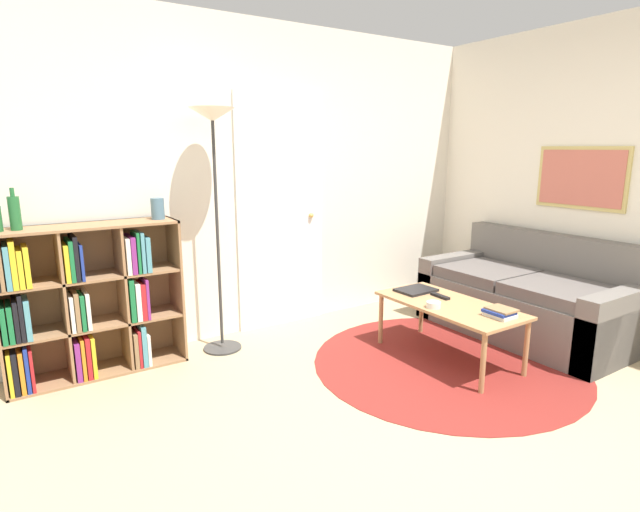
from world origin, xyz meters
The scene contains 14 objects.
ground_plane centered at (0.00, 0.00, 0.00)m, with size 14.00×14.00×0.00m, color tan.
wall_back centered at (0.01, 2.35, 1.29)m, with size 7.57×0.11×2.60m.
wall_right centered at (2.31, 1.16, 1.30)m, with size 0.08×5.33×2.60m.
rug centered at (0.82, 0.87, 0.00)m, with size 1.99×1.99×0.01m.
bookshelf centered at (-1.44, 2.14, 0.53)m, with size 1.18×0.34×1.07m.
floor_lamp centered at (-0.48, 2.05, 1.57)m, with size 0.34×0.34×1.86m.
couch centered at (1.89, 0.94, 0.29)m, with size 0.88×1.69×0.84m.
coffee_table centered at (0.88, 0.93, 0.40)m, with size 0.54×1.11×0.44m.
laptop centered at (0.90, 1.30, 0.45)m, with size 0.31×0.23×0.02m.
bowl centered at (0.71, 0.92, 0.46)m, with size 0.10×0.10×0.04m.
book_stack_on_table centered at (0.94, 0.53, 0.47)m, with size 0.17×0.19×0.06m.
remote centered at (0.93, 1.08, 0.45)m, with size 0.05×0.18×0.02m.
bottle_middle centered at (-1.78, 2.13, 1.18)m, with size 0.07×0.07×0.27m.
vase_on_shelf centered at (-0.90, 2.14, 1.15)m, with size 0.09×0.09×0.16m.
Camera 1 is at (-1.88, -1.52, 1.58)m, focal length 28.00 mm.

